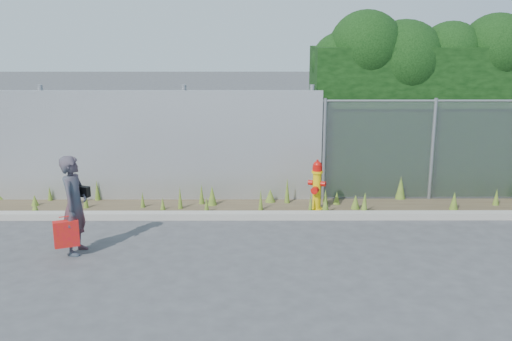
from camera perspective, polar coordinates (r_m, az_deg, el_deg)
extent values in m
plane|color=#3E3E40|center=(8.70, 2.03, -8.63)|extent=(80.00, 80.00, 0.00)
cube|color=gray|center=(10.37, 1.66, -4.52)|extent=(16.00, 0.22, 0.12)
cube|color=#453927|center=(10.96, 1.56, -3.81)|extent=(16.00, 1.20, 0.01)
cone|color=#48661E|center=(10.94, -9.31, -3.35)|extent=(0.10, 0.10, 0.25)
cone|color=#48661E|center=(11.24, 8.07, -2.81)|extent=(0.14, 0.14, 0.26)
cone|color=#48661E|center=(10.76, 0.47, -3.00)|extent=(0.09, 0.09, 0.42)
cone|color=#48661E|center=(11.42, 19.19, -2.94)|extent=(0.17, 0.17, 0.36)
cone|color=#48661E|center=(11.37, -16.67, -2.79)|extent=(0.10, 0.10, 0.37)
cone|color=#48661E|center=(11.82, -15.60, -1.97)|extent=(0.11, 0.11, 0.42)
cone|color=#48661E|center=(11.25, -21.22, -3.57)|extent=(0.17, 0.17, 0.28)
cone|color=#48661E|center=(11.31, 6.95, -2.62)|extent=(0.10, 0.10, 0.28)
cone|color=#48661E|center=(11.14, -11.28, -2.92)|extent=(0.09, 0.09, 0.32)
cone|color=#48661E|center=(10.86, 10.86, -3.17)|extent=(0.09, 0.09, 0.39)
cone|color=#48661E|center=(10.66, 10.78, -3.38)|extent=(0.15, 0.15, 0.43)
cone|color=#48661E|center=(12.61, -24.23, -2.18)|extent=(0.23, 0.23, 0.22)
cone|color=#48661E|center=(10.65, 6.96, -3.42)|extent=(0.15, 0.15, 0.37)
cone|color=#48661E|center=(11.01, 9.91, -3.17)|extent=(0.18, 0.18, 0.29)
cone|color=#48661E|center=(10.93, -7.60, -2.77)|extent=(0.10, 0.10, 0.45)
cone|color=#48661E|center=(10.62, 5.47, -3.35)|extent=(0.09, 0.09, 0.39)
cone|color=#48661E|center=(11.19, -5.47, -2.41)|extent=(0.11, 0.11, 0.41)
cone|color=#48661E|center=(11.66, -17.80, -2.36)|extent=(0.22, 0.22, 0.41)
cone|color=#48661E|center=(11.29, 1.43, -2.58)|extent=(0.21, 0.21, 0.27)
cone|color=#48661E|center=(12.01, 22.89, -2.51)|extent=(0.12, 0.12, 0.34)
cone|color=#48661E|center=(11.21, 3.14, -2.07)|extent=(0.11, 0.11, 0.51)
cone|color=#48661E|center=(12.09, -19.93, -2.23)|extent=(0.10, 0.10, 0.30)
cone|color=#48661E|center=(11.10, -4.41, -2.57)|extent=(0.18, 0.18, 0.40)
cone|color=#48661E|center=(11.83, 14.26, -1.69)|extent=(0.21, 0.21, 0.49)
cone|color=#48661E|center=(10.68, -4.97, -3.49)|extent=(0.10, 0.10, 0.31)
cone|color=#48661E|center=(11.85, -21.25, -2.85)|extent=(0.15, 0.15, 0.22)
cube|color=#A4A6AB|center=(11.63, -14.73, 2.35)|extent=(8.50, 0.08, 2.20)
cylinder|color=gray|center=(12.11, -20.35, 2.62)|extent=(0.10, 0.10, 2.30)
cylinder|color=gray|center=(11.45, -7.06, 2.78)|extent=(0.10, 0.10, 2.30)
cylinder|color=gray|center=(11.42, 5.51, 2.80)|extent=(0.10, 0.10, 2.30)
cube|color=gray|center=(12.17, 21.94, 1.82)|extent=(6.50, 0.03, 2.00)
cylinder|color=gray|center=(12.02, 22.36, 6.48)|extent=(6.50, 0.04, 0.04)
cylinder|color=gray|center=(11.36, 6.81, 2.06)|extent=(0.07, 0.07, 2.05)
cylinder|color=gray|center=(11.81, 17.22, 1.98)|extent=(0.07, 0.07, 2.05)
cube|color=black|center=(13.11, 21.75, 4.86)|extent=(7.30, 1.60, 3.00)
sphere|color=black|center=(12.14, 8.48, 10.67)|extent=(1.24, 1.24, 1.24)
sphere|color=black|center=(12.11, 10.95, 11.93)|extent=(1.54, 1.54, 1.54)
sphere|color=black|center=(12.37, 14.59, 10.54)|extent=(1.70, 1.70, 1.70)
sphere|color=black|center=(12.61, 18.89, 10.92)|extent=(1.36, 1.36, 1.36)
sphere|color=black|center=(12.85, 22.90, 11.06)|extent=(1.48, 1.48, 1.48)
cylinder|color=#DFB80B|center=(10.87, 6.05, -3.91)|extent=(0.25, 0.25, 0.05)
cylinder|color=#DFB80B|center=(10.77, 6.09, -2.15)|extent=(0.16, 0.16, 0.75)
cylinder|color=#DFB80B|center=(10.67, 6.15, -0.13)|extent=(0.21, 0.21, 0.04)
cylinder|color=#B20F0A|center=(10.65, 6.15, 0.19)|extent=(0.18, 0.18, 0.09)
sphere|color=#B20F0A|center=(10.64, 6.16, 0.51)|extent=(0.17, 0.17, 0.17)
cylinder|color=#B20F0A|center=(10.62, 6.18, 0.97)|extent=(0.04, 0.04, 0.04)
cylinder|color=#B20F0A|center=(10.71, 5.46, -1.27)|extent=(0.09, 0.10, 0.10)
cylinder|color=#B20F0A|center=(10.74, 6.77, -1.27)|extent=(0.09, 0.10, 0.10)
cylinder|color=#B20F0A|center=(10.63, 6.17, -1.99)|extent=(0.13, 0.11, 0.13)
imported|color=#0F5462|center=(9.04, -17.68, -3.30)|extent=(0.42, 0.59, 1.52)
cube|color=red|center=(8.99, -18.44, -6.01)|extent=(0.36, 0.13, 0.40)
cylinder|color=red|center=(8.91, -18.57, -4.40)|extent=(0.17, 0.02, 0.02)
cube|color=black|center=(9.08, -16.91, -2.02)|extent=(0.21, 0.09, 0.16)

